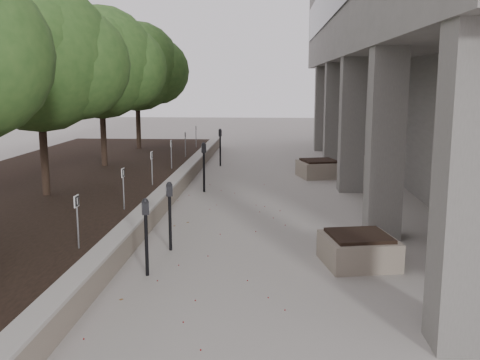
% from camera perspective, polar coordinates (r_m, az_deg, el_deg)
% --- Properties ---
extents(retaining_wall, '(0.39, 26.00, 0.50)m').
position_cam_1_polar(retaining_wall, '(15.22, -7.52, -1.44)').
color(retaining_wall, gray).
rests_on(retaining_wall, ground).
extents(planting_bed, '(7.00, 26.00, 0.40)m').
position_cam_1_polar(planting_bed, '(16.32, -20.30, -1.38)').
color(planting_bed, black).
rests_on(planting_bed, ground).
extents(crabapple_tree_3, '(4.60, 4.00, 5.44)m').
position_cam_1_polar(crabapple_tree_3, '(14.83, -20.04, 8.91)').
color(crabapple_tree_3, '#2A4E1E').
rests_on(crabapple_tree_3, planting_bed).
extents(crabapple_tree_4, '(4.60, 4.00, 5.44)m').
position_cam_1_polar(crabapple_tree_4, '(19.52, -14.20, 9.38)').
color(crabapple_tree_4, '#2A4E1E').
rests_on(crabapple_tree_4, planting_bed).
extents(crabapple_tree_5, '(4.60, 4.00, 5.44)m').
position_cam_1_polar(crabapple_tree_5, '(24.34, -10.63, 9.62)').
color(crabapple_tree_5, '#2A4E1E').
rests_on(crabapple_tree_5, planting_bed).
extents(parking_sign_3, '(0.04, 0.22, 0.96)m').
position_cam_1_polar(parking_sign_3, '(10.03, -16.50, -4.19)').
color(parking_sign_3, black).
rests_on(parking_sign_3, planting_bed).
extents(parking_sign_4, '(0.04, 0.22, 0.96)m').
position_cam_1_polar(parking_sign_4, '(12.82, -11.99, -0.90)').
color(parking_sign_4, black).
rests_on(parking_sign_4, planting_bed).
extents(parking_sign_5, '(0.04, 0.22, 0.96)m').
position_cam_1_polar(parking_sign_5, '(15.69, -9.12, 1.20)').
color(parking_sign_5, black).
rests_on(parking_sign_5, planting_bed).
extents(parking_sign_6, '(0.04, 0.22, 0.96)m').
position_cam_1_polar(parking_sign_6, '(18.60, -7.13, 2.65)').
color(parking_sign_6, black).
rests_on(parking_sign_6, planting_bed).
extents(parking_sign_7, '(0.04, 0.22, 0.96)m').
position_cam_1_polar(parking_sign_7, '(21.54, -5.69, 3.71)').
color(parking_sign_7, black).
rests_on(parking_sign_7, planting_bed).
extents(parking_sign_8, '(0.04, 0.22, 0.96)m').
position_cam_1_polar(parking_sign_8, '(24.49, -4.59, 4.51)').
color(parking_sign_8, black).
rests_on(parking_sign_8, planting_bed).
extents(parking_meter_2, '(0.16, 0.14, 1.36)m').
position_cam_1_polar(parking_meter_2, '(9.54, -9.70, -5.87)').
color(parking_meter_2, black).
rests_on(parking_meter_2, ground).
extents(parking_meter_3, '(0.16, 0.14, 1.38)m').
position_cam_1_polar(parking_meter_3, '(10.88, -7.28, -3.75)').
color(parking_meter_3, black).
rests_on(parking_meter_3, ground).
extents(parking_meter_4, '(0.18, 0.15, 1.51)m').
position_cam_1_polar(parking_meter_4, '(16.52, -3.76, 1.33)').
color(parking_meter_4, black).
rests_on(parking_meter_4, ground).
extents(parking_meter_5, '(0.15, 0.12, 1.48)m').
position_cam_1_polar(parking_meter_5, '(21.64, -2.07, 3.41)').
color(parking_meter_5, black).
rests_on(parking_meter_5, ground).
extents(planter_front, '(1.44, 1.44, 0.58)m').
position_cam_1_polar(planter_front, '(10.31, 12.19, -7.02)').
color(planter_front, gray).
rests_on(planter_front, ground).
extents(planter_back, '(1.61, 1.61, 0.61)m').
position_cam_1_polar(planter_back, '(19.34, 8.18, 1.20)').
color(planter_back, gray).
rests_on(planter_back, ground).
extents(berry_scatter, '(3.30, 14.10, 0.02)m').
position_cam_1_polar(berry_scatter, '(11.18, -2.62, -6.91)').
color(berry_scatter, maroon).
rests_on(berry_scatter, ground).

